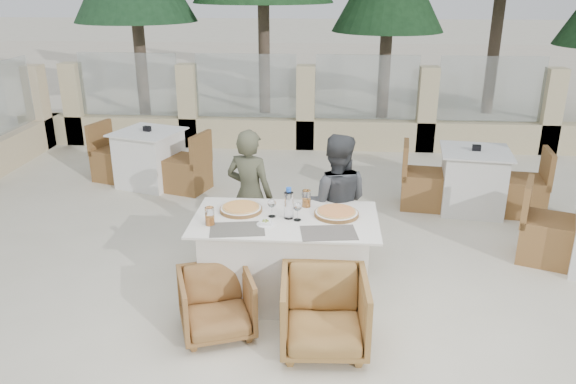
# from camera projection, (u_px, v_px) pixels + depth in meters

# --- Properties ---
(ground) EXTENTS (80.00, 80.00, 0.00)m
(ground) POSITION_uv_depth(u_px,v_px,m) (282.00, 292.00, 5.18)
(ground) COLOR beige
(ground) RESTS_ON ground
(sand_patch) EXTENTS (30.00, 16.00, 0.01)m
(sand_patch) POSITION_uv_depth(u_px,v_px,m) (318.00, 69.00, 18.24)
(sand_patch) COLOR beige
(sand_patch) RESTS_ON ground
(perimeter_wall_far) EXTENTS (10.00, 0.34, 1.60)m
(perimeter_wall_far) POSITION_uv_depth(u_px,v_px,m) (306.00, 102.00, 9.37)
(perimeter_wall_far) COLOR beige
(perimeter_wall_far) RESTS_ON ground
(dining_table) EXTENTS (1.60, 0.90, 0.77)m
(dining_table) POSITION_uv_depth(u_px,v_px,m) (286.00, 258.00, 4.98)
(dining_table) COLOR silver
(dining_table) RESTS_ON ground
(placemat_near_left) EXTENTS (0.49, 0.37, 0.00)m
(placemat_near_left) POSITION_uv_depth(u_px,v_px,m) (237.00, 229.00, 4.63)
(placemat_near_left) COLOR #5A564D
(placemat_near_left) RESTS_ON dining_table
(placemat_near_right) EXTENTS (0.49, 0.36, 0.00)m
(placemat_near_right) POSITION_uv_depth(u_px,v_px,m) (329.00, 233.00, 4.56)
(placemat_near_right) COLOR #5D564F
(placemat_near_right) RESTS_ON dining_table
(pizza_left) EXTENTS (0.38, 0.38, 0.05)m
(pizza_left) POSITION_uv_depth(u_px,v_px,m) (241.00, 209.00, 4.99)
(pizza_left) COLOR #CC651B
(pizza_left) RESTS_ON dining_table
(pizza_right) EXTENTS (0.39, 0.39, 0.05)m
(pizza_right) POSITION_uv_depth(u_px,v_px,m) (336.00, 213.00, 4.89)
(pizza_right) COLOR #C9481B
(pizza_right) RESTS_ON dining_table
(water_bottle) EXTENTS (0.11, 0.11, 0.28)m
(water_bottle) POSITION_uv_depth(u_px,v_px,m) (289.00, 203.00, 4.80)
(water_bottle) COLOR #C2E8FF
(water_bottle) RESTS_ON dining_table
(wine_glass_centre) EXTENTS (0.10, 0.10, 0.18)m
(wine_glass_centre) POSITION_uv_depth(u_px,v_px,m) (272.00, 207.00, 4.85)
(wine_glass_centre) COLOR white
(wine_glass_centre) RESTS_ON dining_table
(wine_glass_near) EXTENTS (0.10, 0.10, 0.18)m
(wine_glass_near) POSITION_uv_depth(u_px,v_px,m) (297.00, 210.00, 4.77)
(wine_glass_near) COLOR silver
(wine_glass_near) RESTS_ON dining_table
(beer_glass_left) EXTENTS (0.10, 0.10, 0.16)m
(beer_glass_left) POSITION_uv_depth(u_px,v_px,m) (210.00, 216.00, 4.69)
(beer_glass_left) COLOR orange
(beer_glass_left) RESTS_ON dining_table
(beer_glass_right) EXTENTS (0.08, 0.08, 0.16)m
(beer_glass_right) POSITION_uv_depth(u_px,v_px,m) (306.00, 199.00, 5.07)
(beer_glass_right) COLOR orange
(beer_glass_right) RESTS_ON dining_table
(olive_dish) EXTENTS (0.15, 0.15, 0.04)m
(olive_dish) POSITION_uv_depth(u_px,v_px,m) (265.00, 222.00, 4.71)
(olive_dish) COLOR white
(olive_dish) RESTS_ON dining_table
(armchair_far_left) EXTENTS (0.78, 0.79, 0.55)m
(armchair_far_left) POSITION_uv_depth(u_px,v_px,m) (245.00, 236.00, 5.66)
(armchair_far_left) COLOR olive
(armchair_far_left) RESTS_ON ground
(armchair_far_right) EXTENTS (0.82, 0.84, 0.60)m
(armchair_far_right) POSITION_uv_depth(u_px,v_px,m) (320.00, 235.00, 5.63)
(armchair_far_right) COLOR brown
(armchair_far_right) RESTS_ON ground
(armchair_near_left) EXTENTS (0.73, 0.74, 0.53)m
(armchair_near_left) POSITION_uv_depth(u_px,v_px,m) (216.00, 303.00, 4.51)
(armchair_near_left) COLOR olive
(armchair_near_left) RESTS_ON ground
(armchair_near_right) EXTENTS (0.69, 0.71, 0.62)m
(armchair_near_right) POSITION_uv_depth(u_px,v_px,m) (324.00, 312.00, 4.30)
(armchair_near_right) COLOR olive
(armchair_near_right) RESTS_ON ground
(diner_left) EXTENTS (0.57, 0.47, 1.36)m
(diner_left) POSITION_uv_depth(u_px,v_px,m) (250.00, 195.00, 5.63)
(diner_left) COLOR #494B36
(diner_left) RESTS_ON ground
(diner_right) EXTENTS (0.69, 0.55, 1.38)m
(diner_right) POSITION_uv_depth(u_px,v_px,m) (335.00, 203.00, 5.39)
(diner_right) COLOR #3C3E41
(diner_right) RESTS_ON ground
(bg_table_a) EXTENTS (1.81, 1.29, 0.77)m
(bg_table_a) POSITION_uv_depth(u_px,v_px,m) (150.00, 158.00, 7.78)
(bg_table_a) COLOR white
(bg_table_a) RESTS_ON ground
(bg_table_b) EXTENTS (1.73, 1.02, 0.77)m
(bg_table_b) POSITION_uv_depth(u_px,v_px,m) (473.00, 181.00, 6.91)
(bg_table_b) COLOR silver
(bg_table_b) RESTS_ON ground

